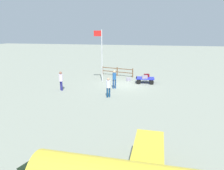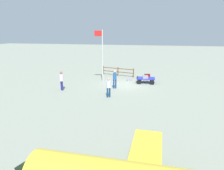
% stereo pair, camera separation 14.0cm
% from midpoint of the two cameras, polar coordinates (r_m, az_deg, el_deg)
% --- Properties ---
extents(ground_plane, '(120.00, 120.00, 0.00)m').
position_cam_midpoint_polar(ground_plane, '(21.70, 3.53, 0.02)').
color(ground_plane, gray).
extents(luggage_cart, '(1.96, 1.42, 0.57)m').
position_cam_midpoint_polar(luggage_cart, '(22.64, 9.22, 1.60)').
color(luggage_cart, '#2933C6').
rests_on(luggage_cart, ground).
extents(suitcase_tan, '(0.62, 0.45, 0.33)m').
position_cam_midpoint_polar(suitcase_tan, '(22.96, 9.69, 2.54)').
color(suitcase_tan, maroon).
rests_on(suitcase_tan, luggage_cart).
extents(suitcase_dark, '(0.62, 0.45, 0.32)m').
position_cam_midpoint_polar(suitcase_dark, '(22.19, 9.19, 2.13)').
color(suitcase_dark, '#93889C').
rests_on(suitcase_dark, luggage_cart).
extents(suitcase_navy, '(0.56, 0.40, 0.36)m').
position_cam_midpoint_polar(suitcase_navy, '(23.48, 4.84, 1.56)').
color(suitcase_navy, gray).
rests_on(suitcase_navy, ground).
extents(worker_lead, '(0.44, 0.44, 1.76)m').
position_cam_midpoint_polar(worker_lead, '(20.13, 0.95, 1.93)').
color(worker_lead, navy).
rests_on(worker_lead, ground).
extents(worker_trailing, '(0.50, 0.50, 1.67)m').
position_cam_midpoint_polar(worker_trailing, '(17.45, -0.71, -0.24)').
color(worker_trailing, navy).
rests_on(worker_trailing, ground).
extents(worker_supervisor, '(0.49, 0.49, 1.79)m').
position_cam_midpoint_polar(worker_supervisor, '(20.03, -13.33, 1.55)').
color(worker_supervisor, navy).
rests_on(worker_supervisor, ground).
extents(flagpole, '(0.89, 0.12, 5.52)m').
position_cam_midpoint_polar(flagpole, '(22.59, -2.62, 8.93)').
color(flagpole, silver).
rests_on(flagpole, ground).
extents(wooden_fence, '(4.07, 1.11, 1.07)m').
position_cam_midpoint_polar(wooden_fence, '(25.96, 1.77, 3.86)').
color(wooden_fence, brown).
rests_on(wooden_fence, ground).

